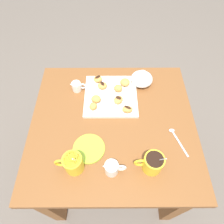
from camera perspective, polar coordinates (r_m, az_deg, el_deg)
ground_plane at (r=1.69m, az=0.16°, el=-15.60°), size 8.00×8.00×0.00m
dining_table at (r=1.17m, az=0.23°, el=-6.61°), size 0.85×0.81×0.72m
pastry_plate_square at (r=1.13m, az=-0.36°, el=4.65°), size 0.29×0.29×0.02m
coffee_mug_yellow_left at (r=0.91m, az=11.47°, el=-14.00°), size 0.13×0.09×0.15m
coffee_mug_yellow_right at (r=0.91m, az=-11.11°, el=-14.08°), size 0.13×0.08×0.15m
cream_pitcher_white at (r=0.90m, az=0.00°, el=-15.64°), size 0.10×0.06×0.07m
ice_cream_bowl at (r=1.19m, az=8.48°, el=9.48°), size 0.13×0.13×0.09m
chocolate_sauce_pitcher at (r=1.16m, az=-10.02°, el=7.28°), size 0.09×0.05×0.06m
saucer_lime_left at (r=0.97m, az=-6.60°, el=-10.30°), size 0.15×0.15×0.01m
loose_spoon_near_saucer at (r=1.04m, az=17.95°, el=-7.19°), size 0.07×0.15×0.01m
beignet_0 at (r=1.06m, az=-5.38°, el=1.65°), size 0.05×0.06×0.04m
beignet_1 at (r=1.16m, az=3.72°, el=8.45°), size 0.08×0.08×0.04m
beignet_2 at (r=1.09m, az=-4.57°, el=3.71°), size 0.06×0.05×0.04m
beignet_3 at (r=1.08m, az=1.84°, el=3.50°), size 0.07×0.07×0.03m
chocolate_drizzle_3 at (r=1.07m, az=1.87°, el=4.08°), size 0.04×0.03×0.00m
beignet_4 at (r=1.05m, az=4.42°, el=0.75°), size 0.06×0.04×0.03m
chocolate_drizzle_4 at (r=1.03m, az=4.49°, el=1.35°), size 0.04×0.03×0.00m
beignet_5 at (r=1.15m, az=-2.74°, el=7.52°), size 0.06×0.05×0.03m
chocolate_drizzle_5 at (r=1.13m, az=-2.78°, el=8.15°), size 0.03×0.04×0.00m
beignet_6 at (r=1.13m, az=1.78°, el=6.75°), size 0.06×0.06×0.04m
beignet_7 at (r=1.19m, az=-4.05°, el=9.37°), size 0.07×0.07×0.03m
chocolate_drizzle_7 at (r=1.17m, az=-4.10°, el=9.94°), size 0.04×0.03×0.00m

